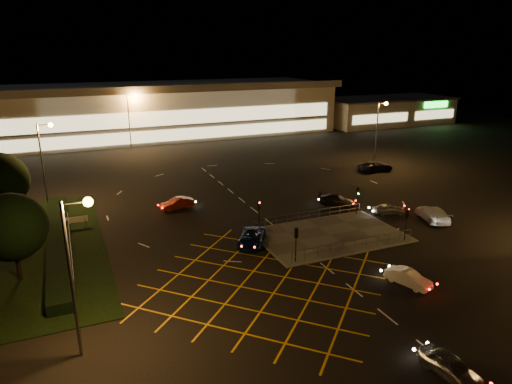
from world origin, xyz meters
name	(u,v)px	position (x,y,z in m)	size (l,w,h in m)	color
ground	(303,232)	(0.00, 0.00, 0.00)	(180.00, 180.00, 0.00)	black
pedestrian_island	(330,235)	(2.00, -2.00, 0.06)	(14.00, 9.00, 0.12)	#4C4944
grass_verge	(0,254)	(-28.00, 6.00, 0.04)	(18.00, 30.00, 0.08)	black
hedge	(59,241)	(-23.00, 6.00, 0.50)	(2.00, 26.00, 1.00)	black
supermarket	(166,109)	(0.00, 61.95, 5.31)	(72.00, 26.50, 10.50)	beige
retail_unit_a	(363,112)	(46.00, 53.97, 3.21)	(18.80, 14.80, 6.35)	beige
retail_unit_b	(415,109)	(62.00, 53.96, 3.22)	(14.80, 14.80, 6.35)	beige
streetlight_sw	(76,256)	(-21.56, -12.00, 6.56)	(1.78, 0.56, 10.03)	slate
streetlight_nw	(45,154)	(-23.56, 18.00, 6.56)	(1.78, 0.56, 10.03)	slate
streetlight_ne	(379,124)	(24.44, 20.00, 6.56)	(1.78, 0.56, 10.03)	slate
streetlight_far_left	(131,114)	(-9.56, 48.00, 6.56)	(1.78, 0.56, 10.03)	slate
streetlight_far_right	(316,103)	(30.44, 50.00, 6.56)	(1.78, 0.56, 10.03)	slate
signal_sw	(296,238)	(-4.00, -5.99, 2.37)	(0.28, 0.30, 3.15)	black
signal_se	(407,218)	(8.00, -5.99, 2.37)	(0.28, 0.30, 3.15)	black
signal_nw	(259,209)	(-4.00, 1.99, 2.37)	(0.28, 0.30, 3.15)	black
signal_ne	(358,195)	(8.00, 1.99, 2.37)	(0.28, 0.30, 3.15)	black
tree_c	(0,180)	(-28.00, 14.00, 4.95)	(5.76, 5.76, 7.84)	black
tree_e	(12,227)	(-26.00, 0.00, 4.64)	(5.40, 5.40, 7.35)	black
car_near_silver	(450,366)	(-2.64, -22.30, 0.65)	(1.54, 3.82, 1.30)	#ACAEB3
car_queue_white	(408,278)	(2.39, -12.97, 0.61)	(1.29, 3.70, 1.22)	white
car_left_blue	(252,238)	(-6.03, -0.86, 0.67)	(2.24, 4.85, 1.35)	#0D1D4F
car_far_dkgrey	(337,200)	(7.75, 5.63, 0.62)	(1.75, 4.31, 1.25)	black
car_right_silver	(389,209)	(11.50, 0.78, 0.61)	(1.45, 3.60, 1.23)	#B8BAC0
car_circ_red	(177,203)	(-10.13, 11.93, 0.66)	(1.39, 3.99, 1.31)	maroon
car_east_grey	(376,166)	(22.06, 17.07, 0.74)	(2.46, 5.34, 1.48)	black
car_approach_white	(433,214)	(14.67, -2.65, 0.76)	(2.13, 5.23, 1.52)	silver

